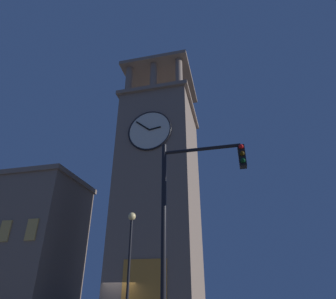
{
  "coord_description": "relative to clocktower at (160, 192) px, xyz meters",
  "views": [
    {
      "loc": [
        -8.31,
        20.14,
        1.74
      ],
      "look_at": [
        -2.61,
        -4.14,
        14.7
      ],
      "focal_mm": 29.94,
      "sensor_mm": 36.0,
      "label": 1
    }
  ],
  "objects": [
    {
      "name": "traffic_signal_near",
      "position": [
        -5.12,
        15.8,
        -6.06
      ],
      "size": [
        2.79,
        0.41,
        6.45
      ],
      "color": "black",
      "rests_on": "ground_plane"
    },
    {
      "name": "street_lamp",
      "position": [
        -0.81,
        9.23,
        -6.23
      ],
      "size": [
        0.44,
        0.44,
        5.92
      ],
      "color": "black",
      "rests_on": "ground_plane"
    },
    {
      "name": "clocktower",
      "position": [
        0.0,
        0.0,
        0.0
      ],
      "size": [
        7.11,
        8.42,
        27.04
      ],
      "color": "gray",
      "rests_on": "ground_plane"
    }
  ]
}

